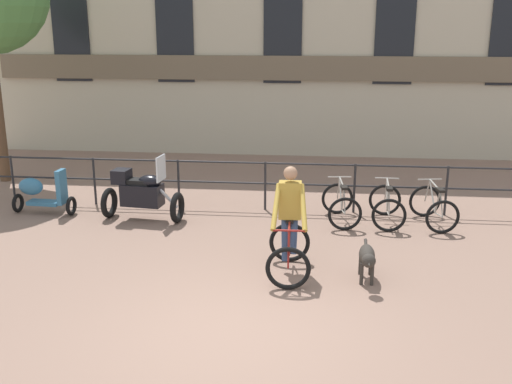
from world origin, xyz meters
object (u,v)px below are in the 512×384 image
cyclist_with_bike (289,226)px  parked_scooter (41,192)px  dog (367,257)px  parked_bicycle_mid_right (434,207)px  parked_bicycle_near_lamp (341,205)px  parked_motorcycle (141,193)px  parked_bicycle_mid_left (387,206)px

cyclist_with_bike → parked_scooter: bearing=153.0°
dog → parked_bicycle_mid_right: 3.26m
parked_bicycle_near_lamp → parked_scooter: size_ratio=0.90×
parked_motorcycle → dog: bearing=-114.1°
parked_bicycle_near_lamp → parked_scooter: bearing=-5.4°
cyclist_with_bike → parked_scooter: 5.86m
dog → parked_bicycle_near_lamp: parked_bicycle_near_lamp is taller
cyclist_with_bike → parked_bicycle_mid_left: (1.81, 2.61, -0.41)m
cyclist_with_bike → parked_motorcycle: 3.87m
cyclist_with_bike → dog: bearing=-14.7°
dog → parked_bicycle_mid_left: 2.95m
parked_bicycle_near_lamp → parked_motorcycle: bearing=-2.3°
parked_bicycle_mid_left → parked_bicycle_mid_right: (0.90, 0.00, -0.00)m
cyclist_with_bike → parked_motorcycle: size_ratio=1.02×
parked_bicycle_near_lamp → parked_scooter: 6.20m
parked_motorcycle → parked_bicycle_mid_right: size_ratio=1.39×
cyclist_with_bike → parked_bicycle_mid_right: bearing=42.2°
dog → parked_bicycle_near_lamp: 2.91m
parked_bicycle_near_lamp → parked_bicycle_mid_left: 0.90m
parked_bicycle_mid_left → parked_bicycle_mid_right: size_ratio=0.94×
cyclist_with_bike → parked_bicycle_mid_left: 3.20m
parked_motorcycle → parked_bicycle_near_lamp: (4.00, 0.29, -0.20)m
dog → parked_scooter: bearing=157.8°
parked_bicycle_mid_left → parked_scooter: (-7.10, -0.11, 0.10)m
cyclist_with_bike → parked_motorcycle: (-3.09, 2.32, -0.20)m
cyclist_with_bike → parked_bicycle_mid_left: cyclist_with_bike is taller
parked_bicycle_mid_right → parked_bicycle_mid_left: bearing=-8.6°
parked_motorcycle → cyclist_with_bike: bearing=-119.9°
cyclist_with_bike → parked_bicycle_near_lamp: (0.91, 2.61, -0.41)m
parked_motorcycle → parked_bicycle_near_lamp: size_ratio=1.41×
parked_bicycle_mid_right → parked_scooter: parked_scooter is taller
parked_bicycle_mid_right → parked_motorcycle: bearing=-5.8°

